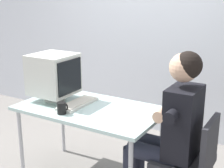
{
  "coord_description": "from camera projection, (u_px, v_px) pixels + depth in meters",
  "views": [
    {
      "loc": [
        1.55,
        -2.21,
        1.72
      ],
      "look_at": [
        0.23,
        0.0,
        0.97
      ],
      "focal_mm": 51.53,
      "sensor_mm": 36.0,
      "label": 1
    }
  ],
  "objects": [
    {
      "name": "office_chair",
      "position": [
        191.0,
        158.0,
        2.5
      ],
      "size": [
        0.43,
        0.43,
        0.81
      ],
      "color": "#4C4C51",
      "rests_on": "ground_plane"
    },
    {
      "name": "desk_mug",
      "position": [
        62.0,
        108.0,
        2.7
      ],
      "size": [
        0.08,
        0.09,
        0.1
      ],
      "color": "black",
      "rests_on": "desk"
    },
    {
      "name": "person_seated",
      "position": [
        170.0,
        124.0,
        2.52
      ],
      "size": [
        0.71,
        0.55,
        1.3
      ],
      "color": "black",
      "rests_on": "ground_plane"
    },
    {
      "name": "crt_monitor",
      "position": [
        54.0,
        75.0,
        2.99
      ],
      "size": [
        0.39,
        0.38,
        0.44
      ],
      "color": "silver",
      "rests_on": "desk"
    },
    {
      "name": "desk",
      "position": [
        90.0,
        113.0,
        2.88
      ],
      "size": [
        1.27,
        0.73,
        0.72
      ],
      "color": "#B7B7BC",
      "rests_on": "ground_plane"
    },
    {
      "name": "keyboard",
      "position": [
        78.0,
        104.0,
        2.91
      ],
      "size": [
        0.17,
        0.44,
        0.03
      ],
      "color": "silver",
      "rests_on": "desk"
    },
    {
      "name": "wall_back",
      "position": [
        180.0,
        11.0,
        3.65
      ],
      "size": [
        8.0,
        0.1,
        3.0
      ],
      "primitive_type": "cube",
      "color": "silver",
      "rests_on": "ground_plane"
    }
  ]
}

